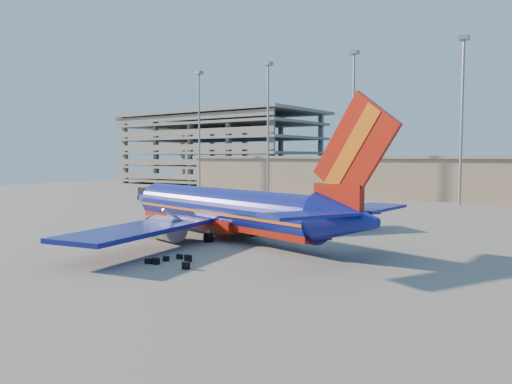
# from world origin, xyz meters

# --- Properties ---
(ground) EXTENTS (220.00, 220.00, 0.00)m
(ground) POSITION_xyz_m (0.00, 0.00, 0.00)
(ground) COLOR slate
(ground) RESTS_ON ground
(terminal_building) EXTENTS (122.00, 16.00, 8.50)m
(terminal_building) POSITION_xyz_m (10.00, 58.00, 4.32)
(terminal_building) COLOR gray
(terminal_building) RESTS_ON ground
(parking_garage) EXTENTS (62.00, 32.00, 21.40)m
(parking_garage) POSITION_xyz_m (-62.00, 74.05, 11.73)
(parking_garage) COLOR slate
(parking_garage) RESTS_ON ground
(light_mast_row) EXTENTS (101.60, 1.60, 28.65)m
(light_mast_row) POSITION_xyz_m (5.00, 46.00, 17.55)
(light_mast_row) COLOR gray
(light_mast_row) RESTS_ON ground
(aircraft_main) EXTENTS (38.23, 36.32, 13.16)m
(aircraft_main) POSITION_xyz_m (4.80, -5.18, 2.81)
(aircraft_main) COLOR navy
(aircraft_main) RESTS_ON ground
(luggage_pile) EXTENTS (4.28, 3.01, 0.54)m
(luggage_pile) POSITION_xyz_m (8.80, -17.13, 0.23)
(luggage_pile) COLOR black
(luggage_pile) RESTS_ON ground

